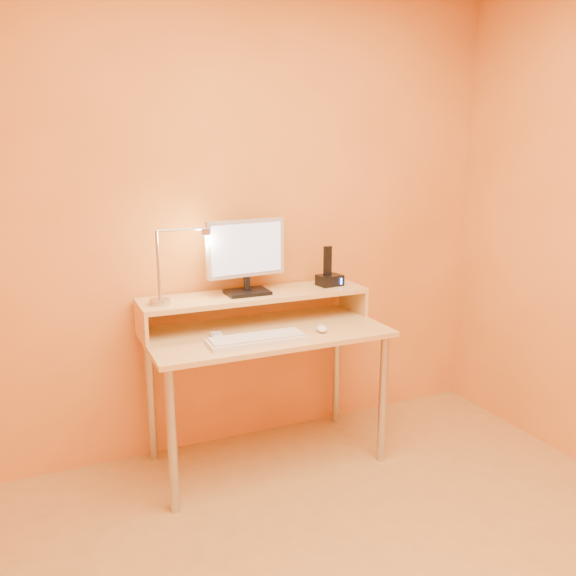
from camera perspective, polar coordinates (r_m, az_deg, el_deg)
name	(u,v)px	position (r m, az deg, el deg)	size (l,w,h in m)	color
wall_back	(243,219)	(3.06, -4.56, 6.94)	(3.00, 0.04, 2.50)	#F8973E
desk_leg_fl	(172,441)	(2.64, -11.57, -14.86)	(0.04, 0.04, 0.69)	#B2B2B5
desk_leg_fr	(383,399)	(3.03, 9.53, -10.97)	(0.04, 0.04, 0.69)	#B2B2B5
desk_leg_bl	(151,398)	(3.09, -13.64, -10.73)	(0.04, 0.04, 0.69)	#B2B2B5
desk_leg_br	(336,367)	(3.43, 4.90, -7.95)	(0.04, 0.04, 0.69)	#B2B2B5
desk_lower	(266,333)	(2.87, -2.23, -4.50)	(1.20, 0.60, 0.03)	tan
shelf_riser_left	(141,323)	(2.84, -14.56, -3.44)	(0.02, 0.30, 0.14)	tan
shelf_riser_right	(353,299)	(3.23, 6.54, -1.11)	(0.02, 0.30, 0.14)	tan
desk_shelf	(255,295)	(2.96, -3.33, -0.74)	(1.20, 0.30, 0.03)	tan
monitor_foot	(247,292)	(2.94, -4.13, -0.42)	(0.22, 0.16, 0.02)	black
monitor_neck	(247,284)	(2.93, -4.14, 0.42)	(0.04, 0.04, 0.07)	black
monitor_panel	(246,248)	(2.91, -4.27, 4.02)	(0.43, 0.04, 0.29)	#BABABE
monitor_back	(244,248)	(2.93, -4.42, 4.08)	(0.39, 0.01, 0.25)	black
monitor_screen	(247,249)	(2.89, -4.14, 3.96)	(0.39, 0.00, 0.25)	#C4D1FF
lamp_base	(160,302)	(2.80, -12.75, -1.35)	(0.10, 0.10, 0.03)	#B2B2B5
lamp_post	(158,266)	(2.76, -12.94, 2.22)	(0.01, 0.01, 0.33)	#B2B2B5
lamp_arm	(182,230)	(2.76, -10.66, 5.79)	(0.01, 0.01, 0.24)	#B2B2B5
lamp_head	(206,231)	(2.79, -8.24, 5.65)	(0.04, 0.04, 0.03)	#B2B2B5
lamp_bulb	(206,235)	(2.79, -8.23, 5.33)	(0.03, 0.03, 0.00)	#FFEAC6
phone_dock	(330,280)	(3.13, 4.21, 0.79)	(0.13, 0.10, 0.06)	black
phone_handset	(328,261)	(3.10, 4.00, 2.75)	(0.04, 0.03, 0.16)	black
phone_led	(341,281)	(3.11, 5.39, 0.68)	(0.01, 0.00, 0.04)	#2277F5
keyboard	(257,340)	(2.68, -3.16, -5.25)	(0.47, 0.15, 0.02)	silver
mouse	(322,328)	(2.84, 3.41, -4.08)	(0.05, 0.10, 0.03)	white
remote_control	(218,339)	(2.72, -7.04, -5.15)	(0.05, 0.20, 0.02)	silver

